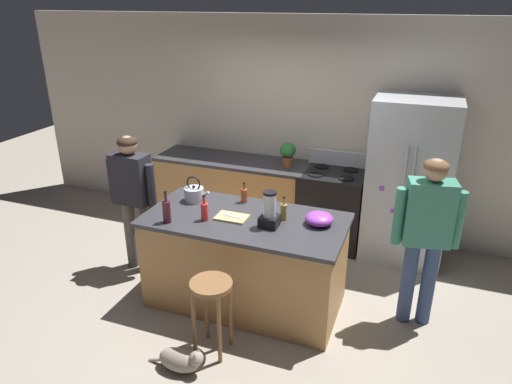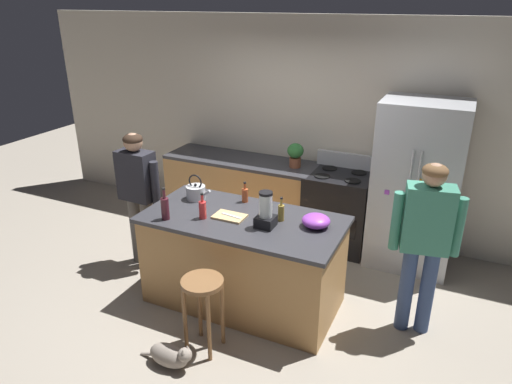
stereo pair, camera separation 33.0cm
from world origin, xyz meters
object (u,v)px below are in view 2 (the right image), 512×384
at_px(kitchen_island, 243,260).
at_px(bottle_wine, 165,208).
at_px(person_by_island_left, 138,188).
at_px(bar_stool, 203,296).
at_px(blender_appliance, 266,212).
at_px(stove_range, 338,210).
at_px(chef_knife, 231,216).
at_px(person_by_sink_right, 425,235).
at_px(bottle_cooking_sauce, 245,195).
at_px(mixing_bowl, 316,221).
at_px(tea_kettle, 196,192).
at_px(cutting_board, 230,216).
at_px(refrigerator, 416,186).
at_px(cat, 170,355).
at_px(potted_plant, 295,154).
at_px(bottle_vinegar, 281,212).
at_px(bottle_soda, 203,209).

relative_size(kitchen_island, bottle_wine, 6.07).
xyz_separation_m(kitchen_island, person_by_island_left, (-1.38, 0.18, 0.47)).
relative_size(bar_stool, blender_appliance, 2.05).
distance_m(stove_range, chef_knife, 1.76).
distance_m(stove_range, person_by_sink_right, 1.73).
height_order(blender_appliance, bottle_cooking_sauce, blender_appliance).
xyz_separation_m(blender_appliance, mixing_bowl, (0.42, 0.19, -0.09)).
bearing_deg(person_by_island_left, bottle_cooking_sauce, 7.39).
height_order(tea_kettle, cutting_board, tea_kettle).
bearing_deg(refrigerator, kitchen_island, -132.80).
bearing_deg(bar_stool, kitchen_island, 89.96).
relative_size(mixing_bowl, cutting_board, 0.87).
height_order(cat, potted_plant, potted_plant).
bearing_deg(bottle_wine, cutting_board, 28.11).
distance_m(kitchen_island, cutting_board, 0.49).
bearing_deg(person_by_island_left, bottle_wine, -35.00).
relative_size(stove_range, bottle_vinegar, 4.75).
bearing_deg(mixing_bowl, person_by_island_left, 178.09).
xyz_separation_m(refrigerator, blender_appliance, (-1.12, -1.57, 0.14)).
relative_size(person_by_island_left, bottle_cooking_sauce, 7.22).
relative_size(potted_plant, tea_kettle, 1.09).
xyz_separation_m(bottle_soda, cutting_board, (0.22, 0.12, -0.08)).
bearing_deg(chef_knife, refrigerator, 54.42).
distance_m(potted_plant, bottle_cooking_sauce, 1.21).
distance_m(bottle_vinegar, cutting_board, 0.49).
bearing_deg(refrigerator, stove_range, 178.35).
height_order(refrigerator, blender_appliance, refrigerator).
bearing_deg(refrigerator, cutting_board, -134.16).
bearing_deg(bottle_vinegar, tea_kettle, 174.23).
xyz_separation_m(potted_plant, bottle_soda, (-0.28, -1.72, -0.08)).
xyz_separation_m(bottle_cooking_sauce, chef_knife, (0.05, -0.39, -0.06)).
height_order(bottle_wine, bottle_cooking_sauce, bottle_wine).
height_order(stove_range, person_by_island_left, person_by_island_left).
distance_m(bottle_soda, bottle_vinegar, 0.74).
bearing_deg(mixing_bowl, bar_stool, -128.08).
bearing_deg(blender_appliance, potted_plant, 101.26).
relative_size(person_by_sink_right, chef_knife, 7.44).
bearing_deg(stove_range, chef_knife, -111.79).
bearing_deg(bar_stool, bottle_cooking_sauce, 97.43).
distance_m(tea_kettle, chef_knife, 0.60).
xyz_separation_m(refrigerator, tea_kettle, (-2.03, -1.30, 0.07)).
bearing_deg(chef_knife, potted_plant, 96.69).
distance_m(potted_plant, cutting_board, 1.61).
distance_m(bottle_cooking_sauce, tea_kettle, 0.51).
bearing_deg(bar_stool, potted_plant, 91.29).
relative_size(cat, mixing_bowl, 2.00).
bearing_deg(potted_plant, mixing_bowl, -62.73).
bearing_deg(stove_range, bottle_wine, -122.41).
bearing_deg(person_by_island_left, cutting_board, -10.40).
bearing_deg(bottle_vinegar, bottle_wine, -156.66).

